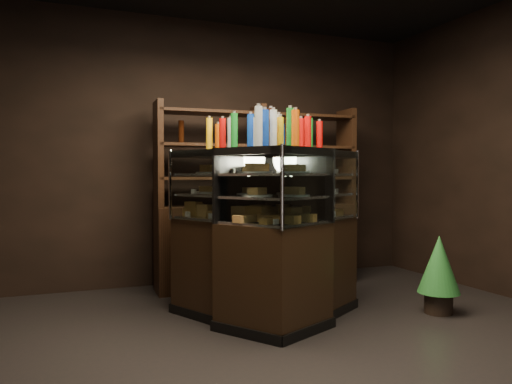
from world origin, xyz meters
TOP-DOWN VIEW (x-y plane):
  - ground at (0.00, 0.00)m, footprint 5.00×5.00m
  - room_shell at (0.00, 0.00)m, footprint 5.02×5.02m
  - display_case at (-0.04, 0.82)m, footprint 1.68×1.50m
  - food_display at (-0.04, 0.81)m, footprint 1.27×1.19m
  - bottles_top at (-0.04, 0.82)m, footprint 1.10×1.05m
  - potted_conifer at (1.43, 0.42)m, footprint 0.37×0.37m
  - back_shelving at (0.36, 2.05)m, footprint 2.28×0.52m

SIDE VIEW (x-z plane):
  - ground at x=0.00m, z-range 0.00..0.00m
  - potted_conifer at x=1.43m, z-range 0.06..0.85m
  - display_case at x=-0.04m, z-range -0.24..1.22m
  - back_shelving at x=0.36m, z-range -0.39..1.61m
  - food_display at x=-0.04m, z-range 0.84..1.29m
  - bottles_top at x=-0.04m, z-range 1.44..1.74m
  - room_shell at x=0.00m, z-range 0.44..3.45m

